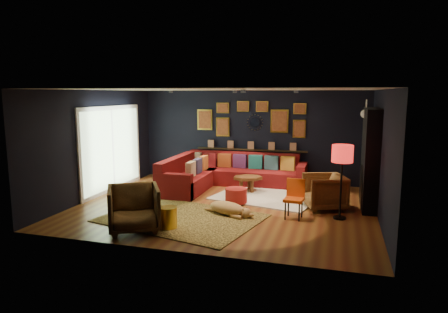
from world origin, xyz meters
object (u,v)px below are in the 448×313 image
(gold_stool, at_px, (168,218))
(dog, at_px, (227,206))
(pouf, at_px, (236,195))
(floor_lamp, at_px, (342,157))
(coffee_table, at_px, (248,179))
(sectional, at_px, (222,175))
(orange_chair, at_px, (295,195))
(armchair_right, at_px, (324,190))
(armchair_left, at_px, (134,206))

(gold_stool, distance_m, dog, 1.39)
(pouf, relative_size, floor_lamp, 0.33)
(coffee_table, distance_m, gold_stool, 3.26)
(sectional, relative_size, orange_chair, 4.27)
(floor_lamp, bearing_deg, gold_stool, -153.94)
(sectional, distance_m, orange_chair, 3.16)
(armchair_right, height_order, dog, armchair_right)
(dog, bearing_deg, armchair_right, 48.86)
(armchair_right, relative_size, orange_chair, 1.06)
(sectional, relative_size, pouf, 6.78)
(pouf, bearing_deg, dog, -87.46)
(coffee_table, xyz_separation_m, pouf, (-0.01, -1.16, -0.14))
(orange_chair, relative_size, dog, 0.68)
(pouf, height_order, armchair_left, armchair_left)
(orange_chair, height_order, dog, orange_chair)
(coffee_table, relative_size, floor_lamp, 0.60)
(armchair_left, height_order, armchair_right, armchair_left)
(orange_chair, height_order, floor_lamp, floor_lamp)
(sectional, distance_m, coffee_table, 0.92)
(coffee_table, distance_m, orange_chair, 2.31)
(dog, bearing_deg, coffee_table, 111.21)
(coffee_table, xyz_separation_m, gold_stool, (-0.81, -3.16, -0.13))
(armchair_left, relative_size, armchair_right, 1.10)
(coffee_table, bearing_deg, dog, -89.12)
(sectional, bearing_deg, orange_chair, -45.30)
(coffee_table, height_order, armchair_left, armchair_left)
(pouf, relative_size, armchair_left, 0.54)
(coffee_table, xyz_separation_m, floor_lamp, (2.29, -1.64, 0.93))
(sectional, relative_size, coffee_table, 3.79)
(floor_lamp, bearing_deg, dog, -169.88)
(armchair_left, height_order, dog, armchair_left)
(armchair_left, height_order, floor_lamp, floor_lamp)
(coffee_table, relative_size, gold_stool, 2.18)
(armchair_right, relative_size, dog, 0.71)
(orange_chair, bearing_deg, floor_lamp, 17.34)
(dog, bearing_deg, sectional, 129.46)
(coffee_table, height_order, gold_stool, gold_stool)
(orange_chair, xyz_separation_m, dog, (-1.37, -0.22, -0.26))
(coffee_table, bearing_deg, armchair_right, -27.15)
(armchair_right, xyz_separation_m, dog, (-1.92, -1.04, -0.22))
(armchair_right, bearing_deg, coffee_table, -136.79)
(pouf, bearing_deg, floor_lamp, -11.94)
(armchair_right, height_order, orange_chair, armchair_right)
(orange_chair, bearing_deg, sectional, 140.32)
(pouf, xyz_separation_m, orange_chair, (1.41, -0.67, 0.27))
(sectional, relative_size, floor_lamp, 2.25)
(coffee_table, xyz_separation_m, dog, (0.03, -2.05, -0.13))
(gold_stool, bearing_deg, coffee_table, 75.67)
(gold_stool, bearing_deg, orange_chair, 31.11)
(armchair_left, relative_size, gold_stool, 2.25)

